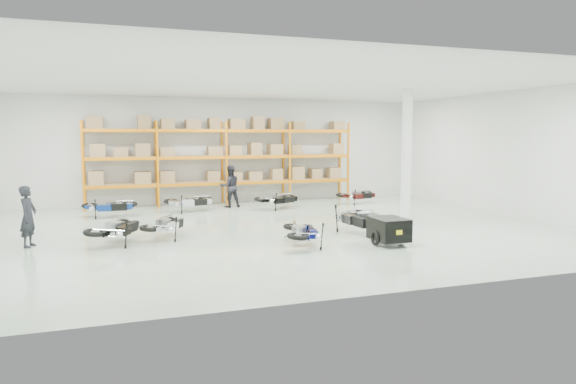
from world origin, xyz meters
name	(u,v)px	position (x,y,z in m)	size (l,w,h in m)	color
room	(268,157)	(0.00, 0.00, 2.25)	(18.00, 18.00, 18.00)	#AFC3B1
pallet_rack	(224,151)	(0.00, 6.45, 2.26)	(11.28, 0.98, 3.62)	orange
structural_column	(406,154)	(5.20, 0.50, 2.25)	(0.25, 0.25, 4.50)	white
moto_blue_centre	(303,228)	(0.14, -2.72, 0.49)	(0.72, 1.61, 0.98)	#070C4A
moto_silver_left	(166,221)	(-3.14, -0.46, 0.50)	(0.72, 1.63, 0.99)	silver
moto_black_far_left	(116,224)	(-4.47, -0.82, 0.54)	(0.79, 1.77, 1.08)	black
moto_touring_right	(361,214)	(2.38, -1.66, 0.59)	(0.86, 1.94, 1.19)	black
trailer	(389,229)	(2.38, -3.26, 0.42)	(0.90, 1.71, 0.72)	black
moto_back_a	(110,203)	(-4.67, 4.14, 0.50)	(0.73, 1.64, 1.00)	navy
moto_back_b	(190,199)	(-1.76, 4.55, 0.50)	(0.73, 1.64, 1.00)	#B2B7BC
moto_back_c	(278,196)	(1.66, 4.13, 0.50)	(0.73, 1.65, 1.01)	black
moto_back_d	(357,193)	(5.35, 4.53, 0.48)	(0.70, 1.57, 0.96)	#3A0D0B
person_left	(28,216)	(-6.64, -0.43, 0.80)	(0.59, 0.39, 1.61)	black
person_back	(230,186)	(-0.03, 5.25, 0.85)	(0.83, 0.64, 1.70)	black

